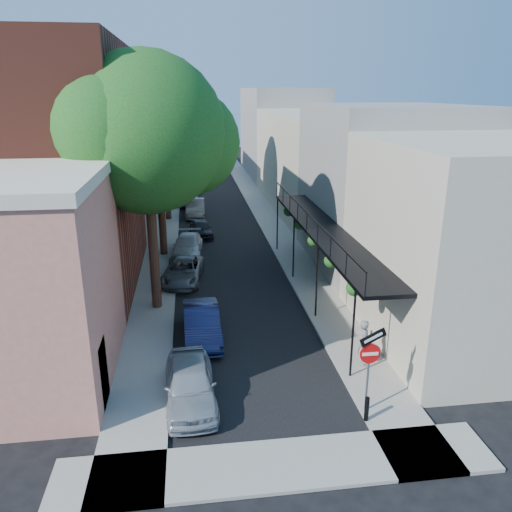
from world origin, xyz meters
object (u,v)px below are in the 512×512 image
object	(u,v)px
oak_far	(169,111)
parked_car_c	(183,271)
parked_car_a	(190,384)
parked_car_b	(202,324)
parked_car_e	(201,229)
pedestrian	(364,343)
parked_car_d	(188,246)
sign_post	(370,357)
oak_near	(157,136)
parked_car_f	(195,208)
bollard	(367,409)
oak_mid	(164,139)
parked_car_g	(187,197)

from	to	relation	value
oak_far	parked_car_c	size ratio (longest dim) A/B	2.83
parked_car_a	parked_car_b	world-z (taller)	parked_car_a
parked_car_e	pedestrian	distance (m)	19.05
parked_car_d	parked_car_e	distance (m)	4.18
sign_post	parked_car_d	xyz separation A→B (m)	(-5.49, 16.92, -1.43)
sign_post	pedestrian	bearing A→B (deg)	72.57
parked_car_a	parked_car_e	size ratio (longest dim) A/B	1.20
parked_car_a	pedestrian	world-z (taller)	pedestrian
oak_near	parked_car_f	bearing A→B (deg)	84.53
sign_post	bollard	size ratio (longest dim) A/B	3.74
oak_mid	parked_car_c	bearing A→B (deg)	-80.40
parked_car_b	parked_car_f	world-z (taller)	parked_car_f
parked_car_b	parked_car_f	distance (m)	21.17
oak_mid	parked_car_e	size ratio (longest dim) A/B	3.04
sign_post	parked_car_g	xyz separation A→B (m)	(-5.49, 31.72, -1.37)
oak_near	parked_car_d	bearing A→B (deg)	82.30
oak_near	oak_far	world-z (taller)	oak_far
oak_mid	parked_car_f	xyz separation A→B (m)	(1.74, 9.66, -6.36)
sign_post	parked_car_e	xyz separation A→B (m)	(-4.56, 20.99, -1.46)
oak_near	oak_mid	world-z (taller)	oak_near
parked_car_d	oak_far	bearing A→B (deg)	100.98
oak_mid	oak_far	world-z (taller)	oak_far
bollard	parked_car_f	world-z (taller)	parked_car_f
bollard	oak_mid	distance (m)	19.96
parked_car_d	parked_car_e	xyz separation A→B (m)	(0.94, 4.07, -0.04)
oak_near	bollard	bearing A→B (deg)	-56.88
sign_post	oak_near	bearing A→B (deg)	125.09
bollard	parked_car_f	size ratio (longest dim) A/B	0.19
parked_car_g	oak_near	bearing A→B (deg)	-87.13
oak_mid	parked_car_a	world-z (taller)	oak_mid
oak_mid	oak_far	bearing A→B (deg)	89.59
oak_far	parked_car_f	distance (m)	7.77
oak_near	parked_car_b	size ratio (longest dim) A/B	2.77
parked_car_e	parked_car_f	xyz separation A→B (m)	(-0.28, 5.92, 0.13)
parked_car_b	parked_car_c	bearing A→B (deg)	95.32
bollard	parked_car_a	size ratio (longest dim) A/B	0.20
parked_car_e	sign_post	bearing A→B (deg)	-85.17
oak_mid	oak_far	distance (m)	9.12
oak_mid	parked_car_b	distance (m)	13.26
oak_mid	parked_car_d	distance (m)	6.55
oak_far	parked_car_f	size ratio (longest dim) A/B	2.81
sign_post	parked_car_a	world-z (taller)	sign_post
sign_post	bollard	world-z (taller)	sign_post
parked_car_f	parked_car_d	bearing A→B (deg)	-92.69
parked_car_a	parked_car_c	world-z (taller)	parked_car_a
oak_near	parked_car_g	size ratio (longest dim) A/B	2.39
oak_mid	parked_car_e	world-z (taller)	oak_mid
parked_car_a	parked_car_f	distance (m)	25.55
oak_near	parked_car_c	bearing A→B (deg)	76.24
parked_car_g	parked_car_d	bearing A→B (deg)	-84.50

